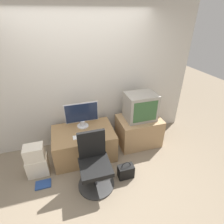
% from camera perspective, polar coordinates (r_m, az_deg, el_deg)
% --- Properties ---
extents(ground_plane, '(12.00, 12.00, 0.00)m').
position_cam_1_polar(ground_plane, '(3.01, -3.21, -23.16)').
color(ground_plane, '#7F705B').
extents(wall_back, '(4.40, 0.05, 2.60)m').
position_cam_1_polar(wall_back, '(3.32, -9.43, 9.92)').
color(wall_back, beige).
rests_on(wall_back, ground_plane).
extents(desk, '(1.10, 0.76, 0.54)m').
position_cam_1_polar(desk, '(3.37, -9.11, -10.01)').
color(desk, '#937047').
rests_on(desk, ground_plane).
extents(side_stand, '(0.83, 0.61, 0.58)m').
position_cam_1_polar(side_stand, '(3.65, 8.65, -6.01)').
color(side_stand, '#A37F56').
rests_on(side_stand, ground_plane).
extents(main_monitor, '(0.60, 0.21, 0.48)m').
position_cam_1_polar(main_monitor, '(3.22, -9.83, -0.91)').
color(main_monitor, silver).
rests_on(main_monitor, desk).
extents(keyboard, '(0.37, 0.11, 0.01)m').
position_cam_1_polar(keyboard, '(3.08, -9.21, -7.79)').
color(keyboard, white).
rests_on(keyboard, desk).
extents(mouse, '(0.07, 0.04, 0.03)m').
position_cam_1_polar(mouse, '(3.09, -4.77, -7.11)').
color(mouse, black).
rests_on(mouse, desk).
extents(crt_tv, '(0.57, 0.44, 0.52)m').
position_cam_1_polar(crt_tv, '(3.38, 9.29, 1.75)').
color(crt_tv, gray).
rests_on(crt_tv, side_stand).
extents(office_chair, '(0.57, 0.57, 0.90)m').
position_cam_1_polar(office_chair, '(2.81, -5.69, -17.06)').
color(office_chair, '#333333').
rests_on(office_chair, ground_plane).
extents(cardboard_box_lower, '(0.34, 0.24, 0.33)m').
position_cam_1_polar(cardboard_box_lower, '(3.30, -23.05, -15.84)').
color(cardboard_box_lower, beige).
rests_on(cardboard_box_lower, ground_plane).
extents(cardboard_box_upper, '(0.30, 0.23, 0.25)m').
position_cam_1_polar(cardboard_box_upper, '(3.12, -24.10, -12.04)').
color(cardboard_box_upper, beige).
rests_on(cardboard_box_upper, cardboard_box_lower).
extents(handbag, '(0.26, 0.15, 0.32)m').
position_cam_1_polar(handbag, '(3.05, 4.54, -18.73)').
color(handbag, black).
rests_on(handbag, ground_plane).
extents(book, '(0.24, 0.17, 0.02)m').
position_cam_1_polar(book, '(3.21, -21.53, -21.11)').
color(book, navy).
rests_on(book, ground_plane).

